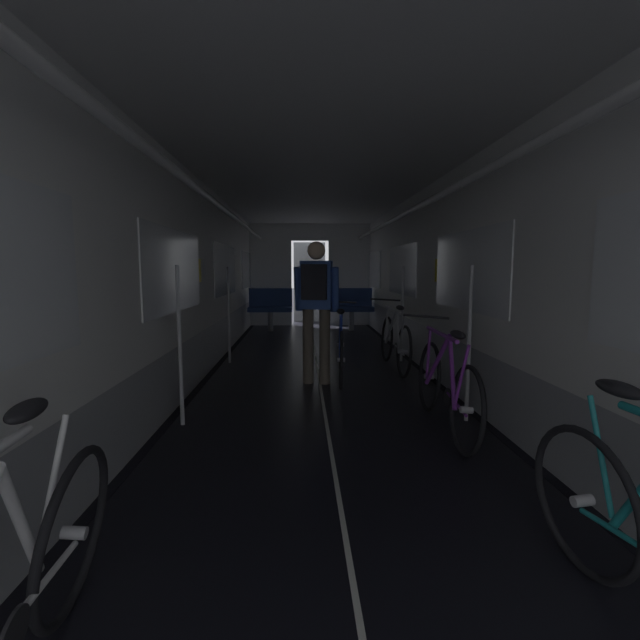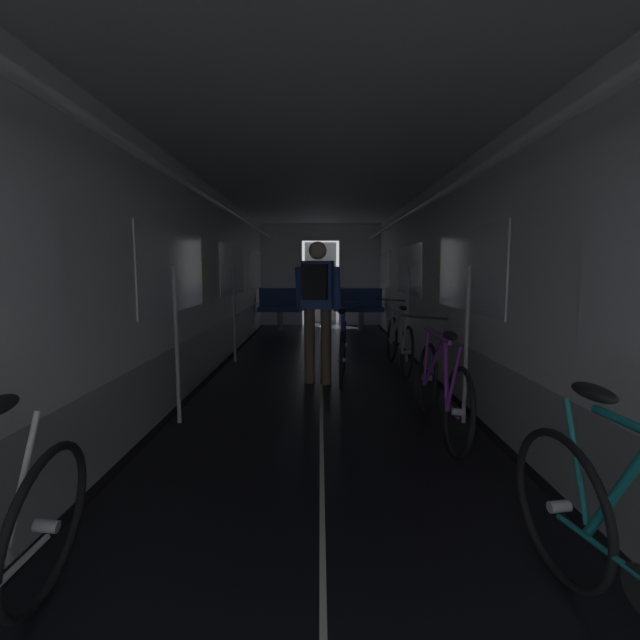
# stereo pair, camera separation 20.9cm
# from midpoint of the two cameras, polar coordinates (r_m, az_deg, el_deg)

# --- Properties ---
(ground_plane) EXTENTS (60.00, 60.00, 0.00)m
(ground_plane) POSITION_cam_midpoint_polar(r_m,az_deg,el_deg) (2.18, 1.34, -32.04)
(ground_plane) COLOR black
(train_car_shell) EXTENTS (3.14, 12.34, 2.57)m
(train_car_shell) POSITION_cam_midpoint_polar(r_m,az_deg,el_deg) (5.31, -1.23, 10.20)
(train_car_shell) COLOR black
(train_car_shell) RESTS_ON ground
(bench_seat_far_left) EXTENTS (0.98, 0.51, 0.95)m
(bench_seat_far_left) POSITION_cam_midpoint_polar(r_m,az_deg,el_deg) (9.84, -7.06, 1.90)
(bench_seat_far_left) COLOR gray
(bench_seat_far_left) RESTS_ON ground
(bench_seat_far_right) EXTENTS (0.98, 0.51, 0.95)m
(bench_seat_far_right) POSITION_cam_midpoint_polar(r_m,az_deg,el_deg) (9.86, 3.43, 1.95)
(bench_seat_far_right) COLOR gray
(bench_seat_far_right) RESTS_ON ground
(bicycle_purple) EXTENTS (0.44, 1.69, 0.95)m
(bicycle_purple) POSITION_cam_midpoint_polar(r_m,az_deg,el_deg) (3.89, 14.42, -8.23)
(bicycle_purple) COLOR black
(bicycle_purple) RESTS_ON ground
(bicycle_silver) EXTENTS (0.44, 1.69, 0.94)m
(bicycle_silver) POSITION_cam_midpoint_polar(r_m,az_deg,el_deg) (6.09, 8.69, -2.75)
(bicycle_silver) COLOR black
(bicycle_silver) RESTS_ON ground
(person_cyclist_aisle) EXTENTS (0.56, 0.43, 1.69)m
(person_cyclist_aisle) POSITION_cam_midpoint_polar(r_m,az_deg,el_deg) (5.16, -1.67, 2.72)
(person_cyclist_aisle) COLOR brown
(person_cyclist_aisle) RESTS_ON ground
(bicycle_blue_in_aisle) EXTENTS (0.44, 1.69, 0.94)m
(bicycle_blue_in_aisle) POSITION_cam_midpoint_polar(r_m,az_deg,el_deg) (5.52, 1.63, -3.63)
(bicycle_blue_in_aisle) COLOR black
(bicycle_blue_in_aisle) RESTS_ON ground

